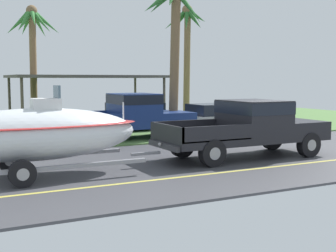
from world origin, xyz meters
name	(u,v)px	position (x,y,z in m)	size (l,w,h in m)	color
ground	(162,130)	(0.00, 8.38, -0.01)	(36.00, 22.00, 0.11)	#424247
pickup_truck_towing	(252,125)	(-0.94, -0.08, 1.03)	(5.84, 2.10, 1.83)	black
boat_on_trailer	(35,134)	(-7.83, -0.08, 1.12)	(6.50, 2.24, 2.35)	gray
parked_pickup_background	(133,114)	(-2.75, 5.54, 1.06)	(5.90, 2.12, 1.92)	navy
parked_sedan_near	(222,119)	(1.80, 5.79, 0.67)	(4.69, 1.90, 1.38)	#99999E
parked_sedan_far	(138,117)	(-1.21, 8.57, 0.67)	(4.45, 1.90, 1.38)	#234C89
carport_awning	(86,77)	(-2.65, 12.31, 2.60)	(7.97, 4.50, 2.72)	#4C4238
palm_tree_near_left	(32,36)	(-5.02, 14.63, 4.91)	(3.06, 3.01, 6.61)	brown
palm_tree_near_right	(173,26)	(-0.70, 5.90, 4.80)	(2.98, 2.68, 6.70)	brown
palm_tree_mid	(187,37)	(4.66, 14.11, 5.20)	(3.10, 2.47, 7.27)	brown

